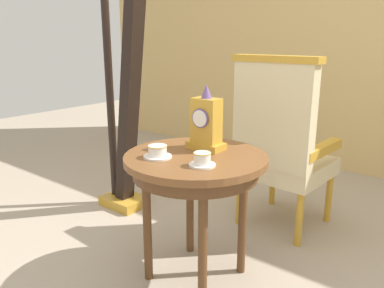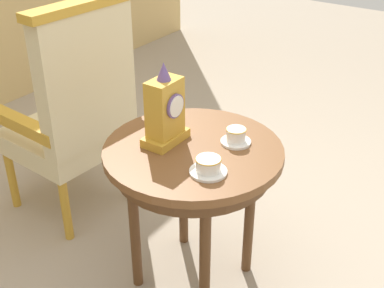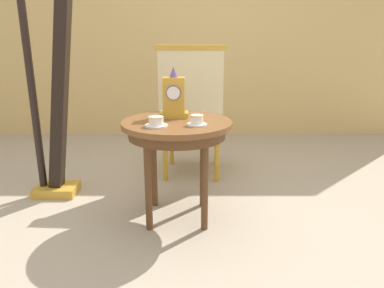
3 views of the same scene
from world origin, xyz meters
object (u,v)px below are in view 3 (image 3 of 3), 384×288
at_px(side_table, 177,133).
at_px(teacup_left, 156,122).
at_px(mantel_clock, 174,97).
at_px(harp, 53,109).
at_px(teacup_right, 197,121).
at_px(armchair, 192,111).

distance_m(side_table, teacup_left, 0.22).
distance_m(teacup_left, mantel_clock, 0.30).
xyz_separation_m(teacup_left, harp, (-0.82, 0.53, -0.03)).
relative_size(teacup_right, mantel_clock, 0.36).
xyz_separation_m(armchair, harp, (-1.04, -0.38, 0.09)).
bearing_deg(harp, mantel_clock, -15.96).
xyz_separation_m(side_table, teacup_right, (0.13, -0.12, 0.11)).
bearing_deg(teacup_left, harp, 147.38).
bearing_deg(armchair, harp, -159.69).
xyz_separation_m(side_table, harp, (-0.94, 0.38, 0.08)).
distance_m(armchair, harp, 1.11).
bearing_deg(armchair, side_table, -97.17).
height_order(side_table, teacup_left, teacup_left).
distance_m(side_table, harp, 1.02).
height_order(mantel_clock, harp, harp).
xyz_separation_m(teacup_left, mantel_clock, (0.10, 0.26, 0.11)).
bearing_deg(teacup_right, mantel_clock, 122.67).
bearing_deg(side_table, mantel_clock, 101.30).
bearing_deg(side_table, teacup_left, -128.89).
distance_m(mantel_clock, armchair, 0.69).
height_order(teacup_right, harp, harp).
bearing_deg(side_table, armchair, 82.83).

